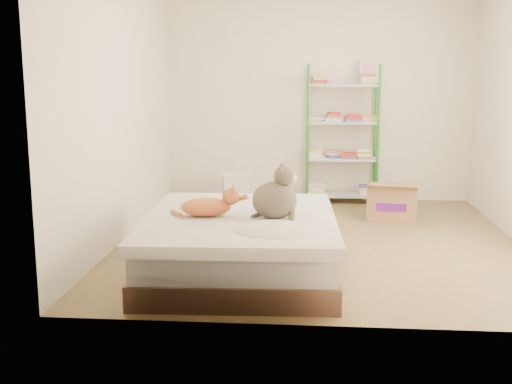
# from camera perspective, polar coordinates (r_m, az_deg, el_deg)

# --- Properties ---
(room) EXTENTS (3.81, 4.21, 2.61)m
(room) POSITION_cam_1_polar(r_m,az_deg,el_deg) (6.06, 5.80, 7.59)
(room) COLOR olive
(room) RESTS_ON ground
(bed) EXTENTS (1.58, 1.95, 0.48)m
(bed) POSITION_cam_1_polar(r_m,az_deg,el_deg) (5.22, -1.37, -4.69)
(bed) COLOR brown
(bed) RESTS_ON ground
(orange_cat) EXTENTS (0.50, 0.31, 0.19)m
(orange_cat) POSITION_cam_1_polar(r_m,az_deg,el_deg) (5.13, -4.49, -1.12)
(orange_cat) COLOR orange
(orange_cat) RESTS_ON bed
(grey_cat) EXTENTS (0.39, 0.34, 0.43)m
(grey_cat) POSITION_cam_1_polar(r_m,az_deg,el_deg) (5.00, 1.66, -0.01)
(grey_cat) COLOR #7B705A
(grey_cat) RESTS_ON bed
(shelf_unit) EXTENTS (0.88, 0.36, 1.74)m
(shelf_unit) POSITION_cam_1_polar(r_m,az_deg,el_deg) (7.98, 7.70, 4.92)
(shelf_unit) COLOR #2A852B
(shelf_unit) RESTS_ON ground
(cardboard_box) EXTENTS (0.59, 0.58, 0.43)m
(cardboard_box) POSITION_cam_1_polar(r_m,az_deg,el_deg) (7.26, 12.01, -0.91)
(cardboard_box) COLOR tan
(cardboard_box) RESTS_ON ground
(white_bin) EXTENTS (0.39, 0.37, 0.39)m
(white_bin) POSITION_cam_1_polar(r_m,az_deg,el_deg) (7.84, -1.82, 0.24)
(white_bin) COLOR silver
(white_bin) RESTS_ON ground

